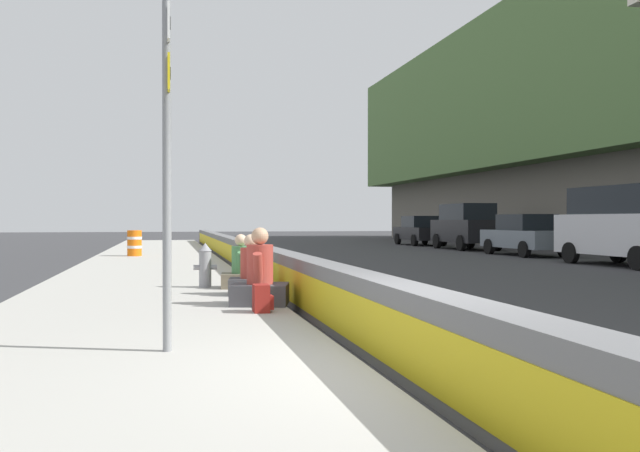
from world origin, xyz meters
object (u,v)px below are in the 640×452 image
seated_person_foreground (260,280)px  parked_car_third (628,224)px  seated_person_rear (241,271)px  parked_car_far (420,230)px  parked_car_fourth (525,235)px  parked_car_midline (466,226)px  backpack (262,299)px  construction_barrel (134,243)px  seated_person_middle (251,276)px  route_sign_post (167,147)px  fire_hydrant (205,265)px

seated_person_foreground → parked_car_third: 15.26m
seated_person_rear → parked_car_far: 27.11m
parked_car_fourth → parked_car_midline: 5.90m
parked_car_fourth → parked_car_far: (11.86, -0.01, 0.00)m
seated_person_foreground → parked_car_far: size_ratio=0.27×
parked_car_midline → backpack: bearing=148.2°
seated_person_foreground → seated_person_rear: bearing=0.2°
seated_person_foreground → construction_barrel: seated_person_foreground is taller
seated_person_foreground → backpack: (-0.86, 0.09, -0.19)m
seated_person_middle → parked_car_fourth: bearing=-44.6°
parked_car_far → seated_person_middle: bearing=152.6°
parked_car_far → parked_car_third: bearing=179.6°
construction_barrel → seated_person_middle: bearing=-169.2°
seated_person_rear → backpack: size_ratio=2.64×
construction_barrel → parked_car_midline: size_ratio=0.20×
parked_car_fourth → route_sign_post: bearing=141.5°
parked_car_midline → parked_car_far: size_ratio=1.07×
construction_barrel → parked_car_far: size_ratio=0.21×
parked_car_fourth → parked_car_midline: size_ratio=0.93×
seated_person_middle → parked_car_fourth: (13.15, -12.97, 0.39)m
backpack → seated_person_foreground: bearing=-5.8°
fire_hydrant → seated_person_rear: seated_person_rear is taller
seated_person_rear → seated_person_foreground: bearing=-179.8°
seated_person_rear → backpack: seated_person_rear is taller
construction_barrel → parked_car_midline: bearing=-71.6°
seated_person_rear → parked_car_fourth: parked_car_fourth is taller
route_sign_post → seated_person_middle: route_sign_post is taller
seated_person_rear → parked_car_fourth: (11.91, -13.02, 0.39)m
seated_person_rear → seated_person_middle: bearing=-177.9°
fire_hydrant → parked_car_fourth: parked_car_fourth is taller
backpack → construction_barrel: 16.32m
seated_person_rear → parked_car_fourth: 17.65m
parked_car_far → parked_car_midline: bearing=-178.9°
seated_person_rear → fire_hydrant: bearing=70.0°
route_sign_post → construction_barrel: size_ratio=3.79×
seated_person_middle → parked_car_midline: parked_car_midline is taller
route_sign_post → fire_hydrant: (6.47, -0.73, -1.62)m
fire_hydrant → seated_person_rear: (-0.25, -0.68, -0.12)m
fire_hydrant → backpack: size_ratio=2.20×
fire_hydrant → parked_car_midline: (17.55, -13.82, 0.60)m
route_sign_post → parked_car_midline: route_sign_post is taller
parked_car_fourth → parked_car_third: bearing=179.0°
parked_car_third → route_sign_post: bearing=129.1°
seated_person_foreground → backpack: bearing=174.2°
seated_person_middle → parked_car_third: bearing=-62.6°
parked_car_third → parked_car_fourth: 6.51m
seated_person_middle → backpack: seated_person_middle is taller
seated_person_foreground → construction_barrel: (15.26, 2.60, 0.10)m
seated_person_middle → parked_car_fourth: parked_car_fourth is taller
construction_barrel → parked_car_fourth: bearing=-92.4°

